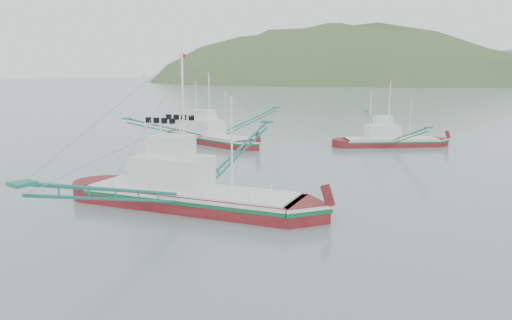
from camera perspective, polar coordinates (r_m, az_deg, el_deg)
The scene contains 5 objects.
ground at distance 32.29m, azimuth -6.33°, elevation -7.13°, with size 1200.00×1200.00×0.00m, color slate.
main_boat at distance 35.40m, azimuth -7.64°, elevation -2.05°, with size 16.38×28.26×11.61m.
bg_boat_far at distance 66.28m, azimuth 15.16°, elevation 3.18°, with size 17.54×18.92×8.90m.
bg_boat_left at distance 66.66m, azimuth -5.15°, elevation 3.30°, with size 14.30×25.01×10.19m.
headland_left at distance 432.31m, azimuth 8.47°, elevation 8.78°, with size 448.00×308.00×210.00m, color #3B532A.
Camera 1 is at (20.89, -22.68, 9.56)m, focal length 35.00 mm.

